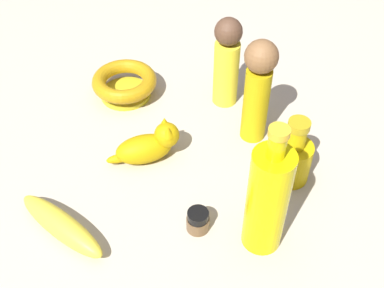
{
  "coord_description": "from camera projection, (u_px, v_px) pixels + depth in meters",
  "views": [
    {
      "loc": [
        0.11,
        -0.64,
        0.7
      ],
      "look_at": [
        0.0,
        0.0,
        0.05
      ],
      "focal_mm": 45.23,
      "sensor_mm": 36.0,
      "label": 1
    }
  ],
  "objects": [
    {
      "name": "bowl",
      "position": [
        125.0,
        83.0,
        1.08
      ],
      "size": [
        0.14,
        0.14,
        0.06
      ],
      "color": "gold",
      "rests_on": "ground"
    },
    {
      "name": "nail_polish_jar",
      "position": [
        198.0,
        221.0,
        0.83
      ],
      "size": [
        0.04,
        0.04,
        0.04
      ],
      "color": "brown",
      "rests_on": "ground"
    },
    {
      "name": "ground",
      "position": [
        192.0,
        161.0,
        0.96
      ],
      "size": [
        2.0,
        2.0,
        0.0
      ],
      "primitive_type": "plane",
      "color": "#BCB29E"
    },
    {
      "name": "cat_figurine",
      "position": [
        149.0,
        145.0,
        0.94
      ],
      "size": [
        0.14,
        0.1,
        0.09
      ],
      "color": "#BF9909",
      "rests_on": "ground"
    },
    {
      "name": "bottle_short",
      "position": [
        292.0,
        158.0,
        0.89
      ],
      "size": [
        0.07,
        0.07,
        0.14
      ],
      "color": "gold",
      "rests_on": "ground"
    },
    {
      "name": "person_figure_child",
      "position": [
        258.0,
        88.0,
        0.92
      ],
      "size": [
        0.07,
        0.07,
        0.23
      ],
      "color": "gold",
      "rests_on": "ground"
    },
    {
      "name": "bottle_tall",
      "position": [
        267.0,
        199.0,
        0.75
      ],
      "size": [
        0.07,
        0.07,
        0.26
      ],
      "color": "yellow",
      "rests_on": "ground"
    },
    {
      "name": "banana",
      "position": [
        61.0,
        225.0,
        0.82
      ],
      "size": [
        0.19,
        0.13,
        0.04
      ],
      "primitive_type": "ellipsoid",
      "rotation": [
        0.0,
        0.0,
        5.78
      ],
      "color": "yellow",
      "rests_on": "ground"
    },
    {
      "name": "person_figure_adult",
      "position": [
        227.0,
        61.0,
        1.01
      ],
      "size": [
        0.06,
        0.06,
        0.21
      ],
      "color": "yellow",
      "rests_on": "ground"
    }
  ]
}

